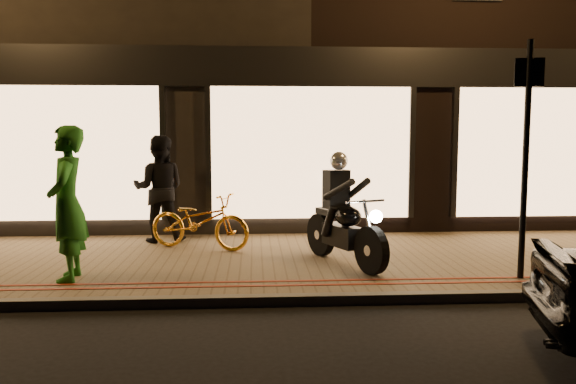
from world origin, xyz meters
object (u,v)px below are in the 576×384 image
object	(u,v)px
motorcycle	(343,221)
bicycle_gold	(200,221)
sign_post	(526,147)
person_green	(67,203)

from	to	relation	value
motorcycle	bicycle_gold	distance (m)	2.42
sign_post	bicycle_gold	world-z (taller)	sign_post
sign_post	bicycle_gold	size ratio (longest dim) A/B	1.76
motorcycle	sign_post	bearing A→B (deg)	-47.11
bicycle_gold	person_green	size ratio (longest dim) A/B	0.88
motorcycle	sign_post	xyz separation A→B (m)	(2.16, -0.92, 1.06)
bicycle_gold	person_green	xyz separation A→B (m)	(-1.46, -1.81, 0.53)
motorcycle	person_green	distance (m)	3.67
motorcycle	person_green	bearing A→B (deg)	166.64
sign_post	bicycle_gold	bearing A→B (deg)	154.26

